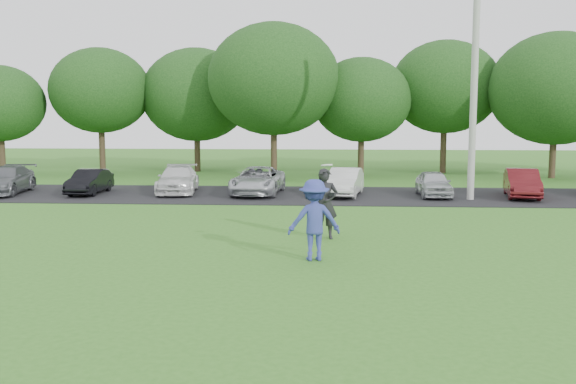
# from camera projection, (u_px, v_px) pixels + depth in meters

# --- Properties ---
(ground) EXTENTS (100.00, 100.00, 0.00)m
(ground) POSITION_uv_depth(u_px,v_px,m) (278.00, 264.00, 15.11)
(ground) COLOR #346F1F
(ground) RESTS_ON ground
(parking_lot) EXTENTS (32.00, 6.50, 0.03)m
(parking_lot) POSITION_uv_depth(u_px,v_px,m) (302.00, 195.00, 27.99)
(parking_lot) COLOR black
(parking_lot) RESTS_ON ground
(utility_pole) EXTENTS (0.28, 0.28, 10.48)m
(utility_pole) POSITION_uv_depth(u_px,v_px,m) (475.00, 71.00, 25.83)
(utility_pole) COLOR #AAAAA4
(utility_pole) RESTS_ON ground
(frisbee_player) EXTENTS (1.38, 0.94, 2.36)m
(frisbee_player) POSITION_uv_depth(u_px,v_px,m) (314.00, 220.00, 15.48)
(frisbee_player) COLOR #333C8F
(frisbee_player) RESTS_ON ground
(camera_bystander) EXTENTS (0.79, 0.57, 2.00)m
(camera_bystander) POSITION_uv_depth(u_px,v_px,m) (325.00, 204.00, 18.14)
(camera_bystander) COLOR black
(camera_bystander) RESTS_ON ground
(parked_cars) EXTENTS (28.23, 5.05, 1.20)m
(parked_cars) POSITION_uv_depth(u_px,v_px,m) (284.00, 181.00, 27.90)
(parked_cars) COLOR #5A5D62
(parked_cars) RESTS_ON parking_lot
(tree_row) EXTENTS (42.39, 9.85, 8.64)m
(tree_row) POSITION_uv_depth(u_px,v_px,m) (336.00, 90.00, 36.97)
(tree_row) COLOR #38281C
(tree_row) RESTS_ON ground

